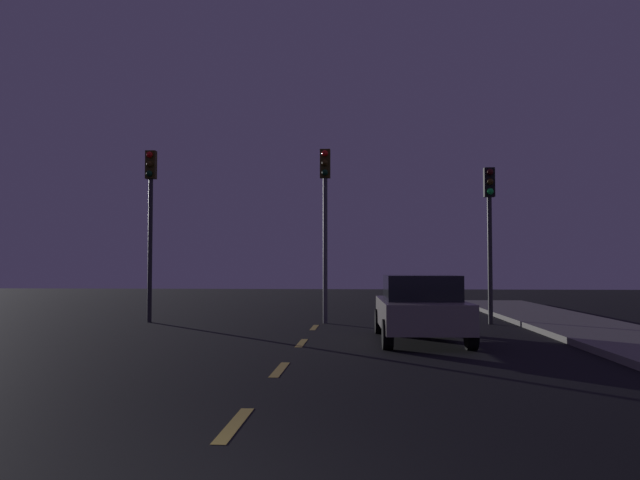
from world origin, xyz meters
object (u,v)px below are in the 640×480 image
Objects in this scene: traffic_signal_left at (150,203)px; traffic_signal_right at (490,214)px; traffic_signal_center at (325,202)px; car_stopped_ahead at (420,308)px.

traffic_signal_left reaches higher than traffic_signal_right.
traffic_signal_right is at bearing -0.01° from traffic_signal_left.
traffic_signal_center is at bearing 179.99° from traffic_signal_right.
car_stopped_ahead is at bearing -61.58° from traffic_signal_center.
car_stopped_ahead is at bearing -118.60° from traffic_signal_right.
traffic_signal_right is at bearing -0.01° from traffic_signal_center.
traffic_signal_center reaches higher than traffic_signal_right.
car_stopped_ahead is (2.52, -4.65, -2.99)m from traffic_signal_center.
traffic_signal_center is 6.08m from car_stopped_ahead.
car_stopped_ahead is at bearing -29.90° from traffic_signal_left.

